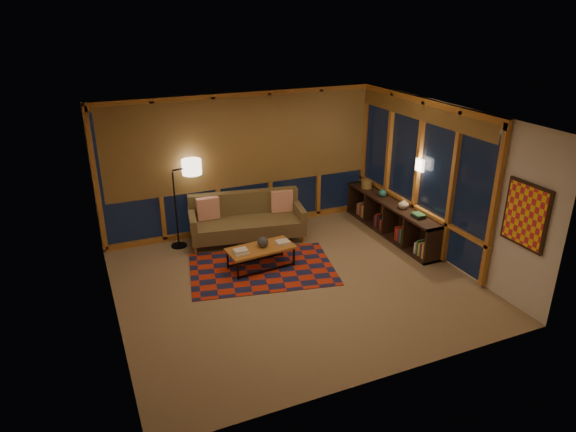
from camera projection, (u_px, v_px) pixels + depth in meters
name	position (u px, v px, depth m)	size (l,w,h in m)	color
floor	(295.00, 283.00, 8.31)	(5.50, 5.00, 0.01)	tan
ceiling	(296.00, 117.00, 7.28)	(5.50, 5.00, 0.01)	white
walls	(295.00, 206.00, 7.79)	(5.51, 5.01, 2.70)	beige
window_wall_back	(244.00, 163.00, 9.85)	(5.30, 0.16, 2.60)	#B37225
window_wall_right	(417.00, 173.00, 9.28)	(0.16, 3.70, 2.60)	#B37225
wall_art	(525.00, 215.00, 7.18)	(0.06, 0.74, 0.94)	red
wall_sconce	(420.00, 165.00, 9.06)	(0.12, 0.18, 0.22)	beige
sofa	(247.00, 219.00, 9.65)	(2.11, 0.86, 0.87)	brown
pillow_left	(208.00, 209.00, 9.58)	(0.42, 0.14, 0.42)	#D6421B
pillow_right	(282.00, 201.00, 9.93)	(0.42, 0.14, 0.42)	#D6421B
area_rug	(262.00, 269.00, 8.74)	(2.41, 1.61, 0.01)	#B62810
coffee_table	(261.00, 257.00, 8.74)	(1.14, 0.52, 0.38)	#B37225
book_stack_a	(241.00, 251.00, 8.45)	(0.25, 0.20, 0.07)	beige
book_stack_b	(282.00, 242.00, 8.81)	(0.24, 0.19, 0.05)	beige
ceramic_pot	(263.00, 242.00, 8.65)	(0.19, 0.19, 0.19)	black
floor_lamp	(175.00, 206.00, 9.27)	(0.54, 0.35, 1.62)	black
bookshelf	(391.00, 218.00, 9.94)	(0.40, 2.69, 0.67)	black
basket	(367.00, 184.00, 10.55)	(0.21, 0.21, 0.16)	olive
teal_bowl	(383.00, 193.00, 10.08)	(0.15, 0.15, 0.15)	#206965
vase	(404.00, 204.00, 9.47)	(0.19, 0.19, 0.20)	tan
shelf_book_stack	(418.00, 216.00, 9.11)	(0.17, 0.24, 0.07)	beige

